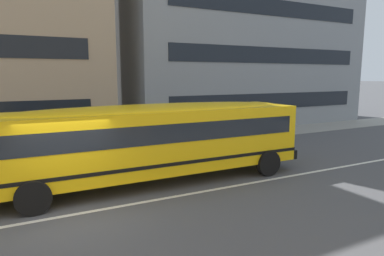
% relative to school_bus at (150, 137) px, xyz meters
% --- Properties ---
extents(ground_plane, '(400.00, 400.00, 0.00)m').
position_rel_school_bus_xyz_m(ground_plane, '(-2.90, -1.66, -1.64)').
color(ground_plane, '#4C4C4F').
extents(sidewalk_far, '(120.00, 3.00, 0.01)m').
position_rel_school_bus_xyz_m(sidewalk_far, '(-2.90, 6.51, -1.63)').
color(sidewalk_far, gray).
rests_on(sidewalk_far, ground_plane).
extents(lane_centreline, '(110.00, 0.16, 0.01)m').
position_rel_school_bus_xyz_m(lane_centreline, '(-2.90, -1.66, -1.64)').
color(lane_centreline, silver).
rests_on(lane_centreline, ground_plane).
extents(school_bus, '(12.34, 2.94, 2.76)m').
position_rel_school_bus_xyz_m(school_bus, '(0.00, 0.00, 0.00)').
color(school_bus, yellow).
rests_on(school_bus, ground_plane).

